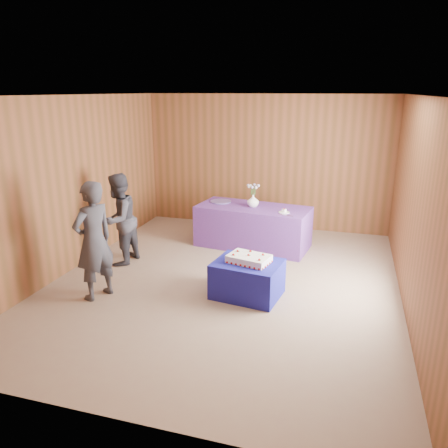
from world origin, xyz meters
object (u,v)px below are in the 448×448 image
at_px(cake_table, 247,279).
at_px(sheet_cake, 249,259).
at_px(vase, 253,201).
at_px(guest_left, 94,241).
at_px(serving_table, 253,227).
at_px(guest_right, 119,219).

height_order(cake_table, sheet_cake, sheet_cake).
xyz_separation_m(vase, guest_left, (-1.60, -2.63, -0.04)).
height_order(serving_table, guest_right, guest_right).
distance_m(cake_table, guest_left, 2.16).
relative_size(serving_table, guest_left, 1.22).
relative_size(vase, guest_left, 0.14).
distance_m(vase, guest_right, 2.38).
bearing_deg(sheet_cake, vase, 114.92).
xyz_separation_m(cake_table, guest_left, (-1.99, -0.62, 0.57)).
bearing_deg(cake_table, serving_table, 108.55).
bearing_deg(sheet_cake, cake_table, -143.86).
bearing_deg(serving_table, cake_table, -72.04).
relative_size(serving_table, vase, 9.01).
xyz_separation_m(serving_table, guest_left, (-1.61, -2.63, 0.45)).
bearing_deg(cake_table, sheet_cake, 30.54).
relative_size(guest_left, guest_right, 1.09).
bearing_deg(vase, guest_right, -143.55).
bearing_deg(cake_table, vase, 108.81).
xyz_separation_m(sheet_cake, guest_left, (-2.00, -0.63, 0.27)).
bearing_deg(guest_left, sheet_cake, 128.72).
bearing_deg(guest_right, sheet_cake, 79.70).
height_order(sheet_cake, guest_left, guest_left).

